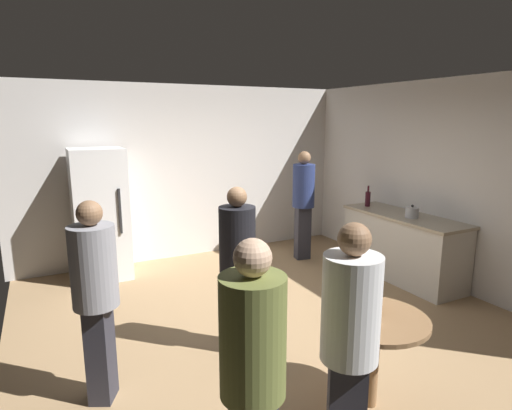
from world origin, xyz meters
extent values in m
cube|color=#9E7C56|center=(0.00, 0.00, -0.05)|extent=(5.20, 5.20, 0.10)
cube|color=silver|center=(0.00, 2.63, 1.35)|extent=(5.32, 0.06, 2.70)
cube|color=silver|center=(2.63, 0.00, 1.35)|extent=(0.06, 5.20, 2.70)
cube|color=white|center=(-1.41, 2.20, 0.90)|extent=(0.70, 0.65, 1.80)
cube|color=#262628|center=(-1.20, 1.86, 0.99)|extent=(0.03, 0.03, 0.60)
cube|color=beige|center=(2.28, 0.29, 0.43)|extent=(0.60, 1.77, 0.86)
cube|color=tan|center=(2.28, 0.29, 0.88)|extent=(0.64, 1.81, 0.04)
cylinder|color=#B2B2B7|center=(2.23, 0.11, 0.97)|extent=(0.17, 0.17, 0.14)
sphere|color=black|center=(2.23, 0.11, 1.06)|extent=(0.04, 0.04, 0.04)
cone|color=#B2B2B7|center=(2.35, 0.11, 0.98)|extent=(0.09, 0.04, 0.06)
cylinder|color=#3F141E|center=(2.22, 0.95, 1.01)|extent=(0.08, 0.08, 0.22)
cylinder|color=#3F141E|center=(2.22, 0.95, 1.17)|extent=(0.03, 0.03, 0.09)
cylinder|color=olive|center=(0.04, -1.60, 0.35)|extent=(0.10, 0.10, 0.70)
cylinder|color=olive|center=(0.04, -1.60, 0.72)|extent=(0.80, 0.80, 0.03)
cylinder|color=#8C5919|center=(0.12, -1.54, 0.81)|extent=(0.06, 0.06, 0.15)
cylinder|color=#8C5919|center=(0.12, -1.54, 0.93)|extent=(0.02, 0.02, 0.08)
cylinder|color=#593314|center=(0.17, -1.46, 0.81)|extent=(0.06, 0.06, 0.15)
cylinder|color=#593314|center=(0.17, -1.46, 0.93)|extent=(0.02, 0.02, 0.08)
cylinder|color=white|center=(-0.05, -1.69, 0.79)|extent=(0.08, 0.08, 0.11)
cube|color=#2D2D38|center=(-1.79, -0.58, 0.40)|extent=(0.25, 0.27, 0.79)
cylinder|color=gray|center=(-1.79, -0.58, 1.10)|extent=(0.46, 0.46, 0.63)
sphere|color=#8C6647|center=(-1.79, -0.58, 1.51)|extent=(0.19, 0.19, 0.19)
cylinder|color=olive|center=(-1.21, -2.07, 1.12)|extent=(0.38, 0.38, 0.63)
sphere|color=#D8AD8C|center=(-1.21, -2.07, 1.53)|extent=(0.19, 0.19, 0.19)
cylinder|color=white|center=(-0.57, -2.03, 1.12)|extent=(0.47, 0.47, 0.63)
sphere|color=#8C6647|center=(-0.57, -2.03, 1.53)|extent=(0.19, 0.19, 0.19)
cube|color=#2D2D38|center=(1.51, 1.60, 0.42)|extent=(0.25, 0.20, 0.84)
cylinder|color=navy|center=(1.51, 1.60, 1.17)|extent=(0.39, 0.39, 0.66)
sphere|color=#8C6647|center=(1.51, 1.60, 1.60)|extent=(0.20, 0.20, 0.20)
cube|color=#2D2D38|center=(-0.52, -0.37, 0.39)|extent=(0.25, 0.22, 0.78)
cylinder|color=black|center=(-0.52, -0.37, 1.09)|extent=(0.41, 0.41, 0.62)
sphere|color=#8C6647|center=(-0.52, -0.37, 1.49)|extent=(0.19, 0.19, 0.19)
camera|label=1|loc=(-2.07, -3.79, 2.18)|focal=29.61mm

